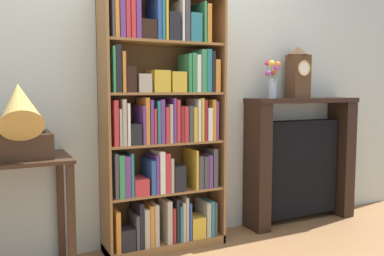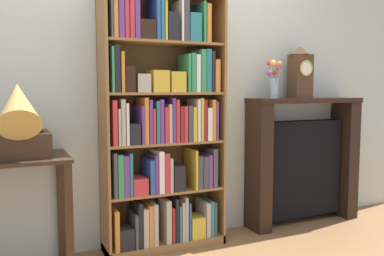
{
  "view_description": "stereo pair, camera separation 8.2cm",
  "coord_description": "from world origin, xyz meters",
  "px_view_note": "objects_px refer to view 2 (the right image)",
  "views": [
    {
      "loc": [
        -1.09,
        -2.55,
        1.16
      ],
      "look_at": [
        0.23,
        0.13,
        0.87
      ],
      "focal_mm": 37.82,
      "sensor_mm": 36.0,
      "label": 1
    },
    {
      "loc": [
        -1.02,
        -2.59,
        1.16
      ],
      "look_at": [
        0.23,
        0.13,
        0.87
      ],
      "focal_mm": 37.82,
      "sensor_mm": 36.0,
      "label": 2
    }
  ],
  "objects_px": {
    "gramophone": "(19,124)",
    "fireplace_mantel": "(302,162)",
    "bookshelf": "(163,130)",
    "mantel_clock": "(300,72)",
    "flower_vase": "(274,79)",
    "side_table_left": "(21,188)"
  },
  "relations": [
    {
      "from": "gramophone",
      "to": "fireplace_mantel",
      "type": "distance_m",
      "value": 2.3
    },
    {
      "from": "fireplace_mantel",
      "to": "bookshelf",
      "type": "bearing_deg",
      "value": -178.17
    },
    {
      "from": "gramophone",
      "to": "mantel_clock",
      "type": "relative_size",
      "value": 1.22
    },
    {
      "from": "bookshelf",
      "to": "side_table_left",
      "type": "bearing_deg",
      "value": -174.67
    },
    {
      "from": "side_table_left",
      "to": "gramophone",
      "type": "height_order",
      "value": "gramophone"
    },
    {
      "from": "side_table_left",
      "to": "mantel_clock",
      "type": "relative_size",
      "value": 1.74
    },
    {
      "from": "fireplace_mantel",
      "to": "flower_vase",
      "type": "xyz_separation_m",
      "value": [
        -0.33,
        -0.03,
        0.71
      ]
    },
    {
      "from": "fireplace_mantel",
      "to": "mantel_clock",
      "type": "relative_size",
      "value": 2.51
    },
    {
      "from": "flower_vase",
      "to": "fireplace_mantel",
      "type": "bearing_deg",
      "value": 4.99
    },
    {
      "from": "side_table_left",
      "to": "fireplace_mantel",
      "type": "xyz_separation_m",
      "value": [
        2.25,
        0.13,
        -0.03
      ]
    },
    {
      "from": "flower_vase",
      "to": "mantel_clock",
      "type": "bearing_deg",
      "value": 1.15
    },
    {
      "from": "bookshelf",
      "to": "gramophone",
      "type": "distance_m",
      "value": 0.97
    },
    {
      "from": "side_table_left",
      "to": "flower_vase",
      "type": "distance_m",
      "value": 2.04
    },
    {
      "from": "side_table_left",
      "to": "fireplace_mantel",
      "type": "distance_m",
      "value": 2.26
    },
    {
      "from": "bookshelf",
      "to": "fireplace_mantel",
      "type": "height_order",
      "value": "bookshelf"
    },
    {
      "from": "bookshelf",
      "to": "mantel_clock",
      "type": "height_order",
      "value": "bookshelf"
    },
    {
      "from": "fireplace_mantel",
      "to": "flower_vase",
      "type": "height_order",
      "value": "flower_vase"
    },
    {
      "from": "bookshelf",
      "to": "flower_vase",
      "type": "relative_size",
      "value": 5.9
    },
    {
      "from": "fireplace_mantel",
      "to": "flower_vase",
      "type": "bearing_deg",
      "value": -175.01
    },
    {
      "from": "flower_vase",
      "to": "bookshelf",
      "type": "bearing_deg",
      "value": -179.26
    },
    {
      "from": "bookshelf",
      "to": "gramophone",
      "type": "height_order",
      "value": "bookshelf"
    },
    {
      "from": "gramophone",
      "to": "fireplace_mantel",
      "type": "relative_size",
      "value": 0.49
    }
  ]
}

